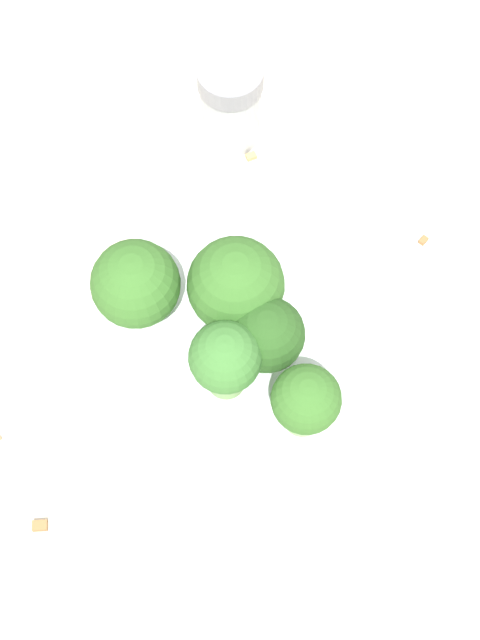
% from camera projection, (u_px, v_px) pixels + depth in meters
% --- Properties ---
extents(ground_plane, '(3.00, 3.00, 0.00)m').
position_uv_depth(ground_plane, '(240.00, 371.00, 0.50)').
color(ground_plane, beige).
extents(bowl, '(0.16, 0.16, 0.04)m').
position_uv_depth(bowl, '(240.00, 357.00, 0.48)').
color(bowl, silver).
rests_on(bowl, ground_plane).
extents(broccoli_floret_0, '(0.04, 0.04, 0.05)m').
position_uv_depth(broccoli_floret_0, '(266.00, 335.00, 0.43)').
color(broccoli_floret_0, '#84AD66').
rests_on(broccoli_floret_0, bowl).
extents(broccoli_floret_1, '(0.04, 0.04, 0.06)m').
position_uv_depth(broccoli_floret_1, '(136.00, 285.00, 0.43)').
color(broccoli_floret_1, '#8EB770').
rests_on(broccoli_floret_1, bowl).
extents(broccoli_floret_2, '(0.04, 0.04, 0.05)m').
position_uv_depth(broccoli_floret_2, '(225.00, 360.00, 0.42)').
color(broccoli_floret_2, '#7A9E5B').
rests_on(broccoli_floret_2, bowl).
extents(broccoli_floret_3, '(0.03, 0.03, 0.05)m').
position_uv_depth(broccoli_floret_3, '(306.00, 402.00, 0.42)').
color(broccoli_floret_3, '#8EB770').
rests_on(broccoli_floret_3, bowl).
extents(broccoli_floret_4, '(0.05, 0.05, 0.06)m').
position_uv_depth(broccoli_floret_4, '(230.00, 286.00, 0.44)').
color(broccoli_floret_4, '#7A9E5B').
rests_on(broccoli_floret_4, bowl).
extents(pepper_shaker, '(0.04, 0.04, 0.06)m').
position_uv_depth(pepper_shaker, '(231.00, 102.00, 0.53)').
color(pepper_shaker, '#B2B7BC').
rests_on(pepper_shaker, ground_plane).
extents(almond_crumb_0, '(0.01, 0.01, 0.01)m').
position_uv_depth(almond_crumb_0, '(424.00, 239.00, 0.53)').
color(almond_crumb_0, olive).
rests_on(almond_crumb_0, ground_plane).
extents(almond_crumb_1, '(0.01, 0.01, 0.01)m').
position_uv_depth(almond_crumb_1, '(246.00, 142.00, 0.56)').
color(almond_crumb_1, '#AD7F4C').
rests_on(almond_crumb_1, ground_plane).
extents(almond_crumb_2, '(0.01, 0.01, 0.01)m').
position_uv_depth(almond_crumb_2, '(39.00, 525.00, 0.46)').
color(almond_crumb_2, olive).
rests_on(almond_crumb_2, ground_plane).
extents(almond_crumb_3, '(0.01, 0.01, 0.01)m').
position_uv_depth(almond_crumb_3, '(251.00, 155.00, 0.55)').
color(almond_crumb_3, tan).
rests_on(almond_crumb_3, ground_plane).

